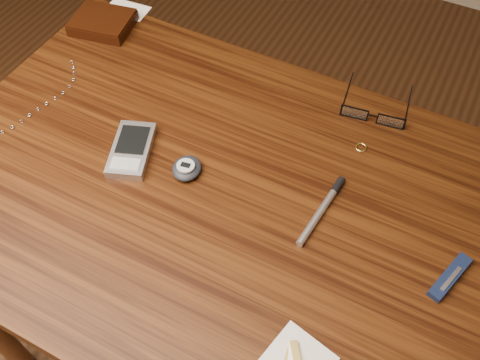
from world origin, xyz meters
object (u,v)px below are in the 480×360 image
(desk, at_px, (213,220))
(pocket_knife, at_px, (450,277))
(pda_phone, at_px, (131,149))
(silver_pen, at_px, (325,205))
(pedometer, at_px, (187,168))
(wallet_and_card, at_px, (103,22))
(eyeglasses, at_px, (373,115))

(desk, xyz_separation_m, pocket_knife, (0.40, 0.02, 0.11))
(desk, height_order, pda_phone, pda_phone)
(silver_pen, bearing_deg, pedometer, -170.31)
(wallet_and_card, distance_m, pocket_knife, 0.86)
(wallet_and_card, xyz_separation_m, silver_pen, (0.61, -0.22, -0.01))
(desk, relative_size, pedometer, 15.31)
(desk, distance_m, wallet_and_card, 0.51)
(pda_phone, height_order, pedometer, pedometer)
(silver_pen, bearing_deg, eyeglasses, 88.91)
(silver_pen, bearing_deg, wallet_and_card, 160.04)
(desk, height_order, pocket_knife, pocket_knife)
(pocket_knife, bearing_deg, eyeglasses, 128.97)
(wallet_and_card, xyz_separation_m, pedometer, (0.37, -0.26, -0.00))
(wallet_and_card, height_order, silver_pen, wallet_and_card)
(silver_pen, bearing_deg, pda_phone, -171.99)
(wallet_and_card, xyz_separation_m, pocket_knife, (0.82, -0.26, -0.01))
(eyeglasses, bearing_deg, wallet_and_card, -179.44)
(wallet_and_card, distance_m, pedometer, 0.45)
(desk, distance_m, silver_pen, 0.22)
(wallet_and_card, bearing_deg, pedometer, -35.46)
(desk, distance_m, pocket_knife, 0.42)
(wallet_and_card, distance_m, pda_phone, 0.37)
(pedometer, height_order, silver_pen, pedometer)
(eyeglasses, height_order, pocket_knife, eyeglasses)
(silver_pen, bearing_deg, desk, -164.55)
(pocket_knife, bearing_deg, wallet_and_card, 162.75)
(eyeglasses, bearing_deg, pedometer, -132.41)
(pda_phone, bearing_deg, pocket_knife, 1.43)
(pedometer, bearing_deg, eyeglasses, 47.59)
(pedometer, height_order, pocket_knife, pedometer)
(pocket_knife, xyz_separation_m, silver_pen, (-0.22, 0.04, 0.00))
(pocket_knife, bearing_deg, pedometer, -179.26)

